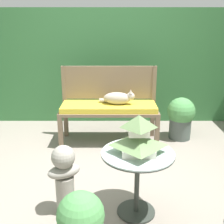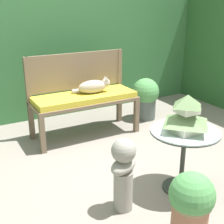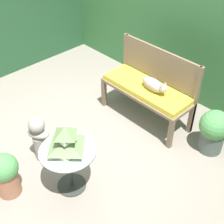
% 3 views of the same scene
% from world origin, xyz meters
% --- Properties ---
extents(ground, '(30.00, 30.00, 0.00)m').
position_xyz_m(ground, '(0.00, 0.00, 0.00)').
color(ground, gray).
extents(foliage_hedge_back, '(6.40, 0.71, 1.89)m').
position_xyz_m(foliage_hedge_back, '(0.00, 2.26, 0.94)').
color(foliage_hedge_back, '#38703D').
rests_on(foliage_hedge_back, ground).
extents(garden_bench, '(1.37, 0.52, 0.57)m').
position_xyz_m(garden_bench, '(0.05, 1.00, 0.49)').
color(garden_bench, brown).
rests_on(garden_bench, ground).
extents(bench_backrest, '(1.37, 0.06, 1.07)m').
position_xyz_m(bench_backrest, '(0.05, 1.24, 0.76)').
color(bench_backrest, brown).
rests_on(bench_backrest, ground).
extents(cat, '(0.50, 0.22, 0.21)m').
position_xyz_m(cat, '(0.18, 0.99, 0.66)').
color(cat, '#A89989').
rests_on(cat, garden_bench).
extents(patio_table, '(0.63, 0.63, 0.60)m').
position_xyz_m(patio_table, '(0.31, -0.60, 0.47)').
color(patio_table, '#2D332D').
rests_on(patio_table, ground).
extents(pagoda_birdhouse, '(0.37, 0.37, 0.33)m').
position_xyz_m(pagoda_birdhouse, '(0.31, -0.60, 0.75)').
color(pagoda_birdhouse, silver).
rests_on(pagoda_birdhouse, patio_table).
extents(garden_bust, '(0.33, 0.28, 0.66)m').
position_xyz_m(garden_bust, '(-0.33, -0.59, 0.37)').
color(garden_bust, gray).
rests_on(garden_bust, ground).
extents(potted_plant_patio_mid, '(0.41, 0.41, 0.62)m').
position_xyz_m(potted_plant_patio_mid, '(1.11, 1.13, 0.33)').
color(potted_plant_patio_mid, '#4C5651').
rests_on(potted_plant_patio_mid, ground).
extents(potted_plant_table_far, '(0.33, 0.33, 0.58)m').
position_xyz_m(potted_plant_table_far, '(-0.12, -1.18, 0.32)').
color(potted_plant_table_far, '#9E664C').
rests_on(potted_plant_table_far, ground).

